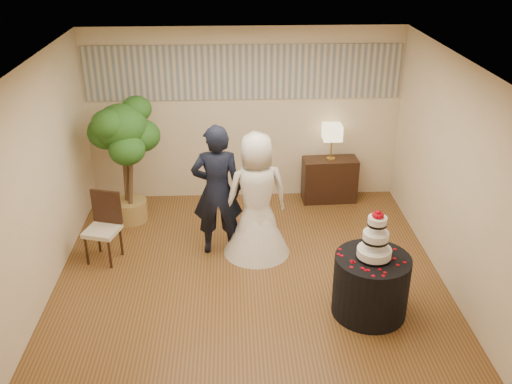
{
  "coord_description": "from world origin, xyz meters",
  "views": [
    {
      "loc": [
        -0.2,
        -6.23,
        4.24
      ],
      "look_at": [
        0.1,
        0.4,
        1.05
      ],
      "focal_mm": 40.0,
      "sensor_mm": 36.0,
      "label": 1
    }
  ],
  "objects_px": {
    "cake_table": "(371,285)",
    "wedding_cake": "(376,235)",
    "bride": "(257,195)",
    "console": "(329,180)",
    "table_lamp": "(332,142)",
    "side_chair": "(102,229)",
    "ficus_tree": "(125,162)",
    "groom": "(217,191)"
  },
  "relations": [
    {
      "from": "bride",
      "to": "side_chair",
      "type": "distance_m",
      "value": 2.13
    },
    {
      "from": "cake_table",
      "to": "bride",
      "type": "bearing_deg",
      "value": 131.65
    },
    {
      "from": "bride",
      "to": "table_lamp",
      "type": "distance_m",
      "value": 2.04
    },
    {
      "from": "bride",
      "to": "cake_table",
      "type": "distance_m",
      "value": 1.98
    },
    {
      "from": "ficus_tree",
      "to": "side_chair",
      "type": "relative_size",
      "value": 2.04
    },
    {
      "from": "console",
      "to": "table_lamp",
      "type": "relative_size",
      "value": 1.51
    },
    {
      "from": "wedding_cake",
      "to": "side_chair",
      "type": "xyz_separation_m",
      "value": [
        -3.36,
        1.31,
        -0.58
      ]
    },
    {
      "from": "table_lamp",
      "to": "console",
      "type": "bearing_deg",
      "value": 0.0
    },
    {
      "from": "console",
      "to": "table_lamp",
      "type": "xyz_separation_m",
      "value": [
        0.0,
        0.0,
        0.66
      ]
    },
    {
      "from": "wedding_cake",
      "to": "side_chair",
      "type": "relative_size",
      "value": 0.64
    },
    {
      "from": "wedding_cake",
      "to": "ficus_tree",
      "type": "relative_size",
      "value": 0.31
    },
    {
      "from": "bride",
      "to": "side_chair",
      "type": "relative_size",
      "value": 1.83
    },
    {
      "from": "bride",
      "to": "wedding_cake",
      "type": "xyz_separation_m",
      "value": [
        1.27,
        -1.43,
        0.18
      ]
    },
    {
      "from": "wedding_cake",
      "to": "console",
      "type": "bearing_deg",
      "value": 89.91
    },
    {
      "from": "bride",
      "to": "table_lamp",
      "type": "bearing_deg",
      "value": -141.07
    },
    {
      "from": "groom",
      "to": "ficus_tree",
      "type": "distance_m",
      "value": 1.68
    },
    {
      "from": "table_lamp",
      "to": "ficus_tree",
      "type": "xyz_separation_m",
      "value": [
        -3.19,
        -0.57,
        -0.04
      ]
    },
    {
      "from": "groom",
      "to": "ficus_tree",
      "type": "relative_size",
      "value": 0.95
    },
    {
      "from": "bride",
      "to": "groom",
      "type": "bearing_deg",
      "value": -18.48
    },
    {
      "from": "wedding_cake",
      "to": "groom",
      "type": "bearing_deg",
      "value": 140.49
    },
    {
      "from": "groom",
      "to": "bride",
      "type": "distance_m",
      "value": 0.54
    },
    {
      "from": "wedding_cake",
      "to": "console",
      "type": "relative_size",
      "value": 0.7
    },
    {
      "from": "cake_table",
      "to": "ficus_tree",
      "type": "distance_m",
      "value": 4.06
    },
    {
      "from": "table_lamp",
      "to": "wedding_cake",
      "type": "bearing_deg",
      "value": -90.09
    },
    {
      "from": "cake_table",
      "to": "wedding_cake",
      "type": "distance_m",
      "value": 0.68
    },
    {
      "from": "wedding_cake",
      "to": "side_chair",
      "type": "bearing_deg",
      "value": 158.71
    },
    {
      "from": "bride",
      "to": "table_lamp",
      "type": "xyz_separation_m",
      "value": [
        1.27,
        1.59,
        0.14
      ]
    },
    {
      "from": "table_lamp",
      "to": "cake_table",
      "type": "bearing_deg",
      "value": -90.09
    },
    {
      "from": "ficus_tree",
      "to": "cake_table",
      "type": "bearing_deg",
      "value": -37.54
    },
    {
      "from": "cake_table",
      "to": "side_chair",
      "type": "xyz_separation_m",
      "value": [
        -3.36,
        1.31,
        0.1
      ]
    },
    {
      "from": "groom",
      "to": "wedding_cake",
      "type": "distance_m",
      "value": 2.34
    },
    {
      "from": "bride",
      "to": "wedding_cake",
      "type": "bearing_deg",
      "value": 119.34
    },
    {
      "from": "groom",
      "to": "wedding_cake",
      "type": "relative_size",
      "value": 3.06
    },
    {
      "from": "groom",
      "to": "wedding_cake",
      "type": "bearing_deg",
      "value": 139.24
    },
    {
      "from": "groom",
      "to": "side_chair",
      "type": "relative_size",
      "value": 1.94
    },
    {
      "from": "console",
      "to": "wedding_cake",
      "type": "bearing_deg",
      "value": -92.35
    },
    {
      "from": "groom",
      "to": "wedding_cake",
      "type": "xyz_separation_m",
      "value": [
        1.8,
        -1.48,
        0.12
      ]
    },
    {
      "from": "cake_table",
      "to": "console",
      "type": "distance_m",
      "value": 3.01
    },
    {
      "from": "ficus_tree",
      "to": "side_chair",
      "type": "distance_m",
      "value": 1.25
    },
    {
      "from": "wedding_cake",
      "to": "ficus_tree",
      "type": "height_order",
      "value": "ficus_tree"
    },
    {
      "from": "cake_table",
      "to": "wedding_cake",
      "type": "relative_size",
      "value": 1.43
    },
    {
      "from": "wedding_cake",
      "to": "side_chair",
      "type": "height_order",
      "value": "wedding_cake"
    }
  ]
}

